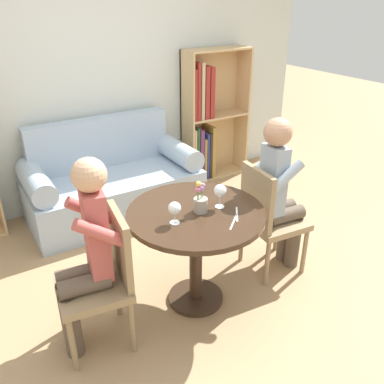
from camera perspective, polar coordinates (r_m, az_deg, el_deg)
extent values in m
plane|color=tan|center=(3.10, 0.50, -14.74)|extent=(16.00, 16.00, 0.00)
cube|color=silver|center=(4.20, -14.61, 16.19)|extent=(5.20, 0.05, 2.70)
cylinder|color=#382619|center=(2.68, 0.56, -3.04)|extent=(0.92, 0.92, 0.03)
cylinder|color=#382619|center=(2.87, 0.53, -9.21)|extent=(0.09, 0.09, 0.67)
cylinder|color=#382619|center=(3.09, 0.50, -14.53)|extent=(0.40, 0.40, 0.03)
cube|color=#9EB2C6|center=(4.12, -10.72, -0.41)|extent=(1.66, 0.80, 0.42)
cube|color=#9EB2C6|center=(4.22, -12.89, 6.84)|extent=(1.44, 0.16, 0.50)
cylinder|color=#9EB2C6|center=(3.83, -21.12, 1.31)|extent=(0.22, 0.72, 0.22)
cylinder|color=#9EB2C6|center=(4.27, -2.09, 5.72)|extent=(0.22, 0.72, 0.22)
cube|color=tan|center=(4.89, 2.46, 11.03)|extent=(0.78, 0.02, 1.48)
cube|color=tan|center=(4.59, -0.62, 10.01)|extent=(0.02, 0.28, 1.48)
cube|color=tan|center=(5.01, 6.98, 11.23)|extent=(0.02, 0.28, 1.48)
cube|color=tan|center=(5.03, 3.12, 2.64)|extent=(0.74, 0.28, 0.02)
cube|color=tan|center=(4.79, 3.34, 10.67)|extent=(0.74, 0.28, 0.02)
cube|color=tan|center=(4.64, 3.59, 19.38)|extent=(0.74, 0.28, 0.02)
cube|color=tan|center=(4.73, -0.15, 5.31)|extent=(0.03, 0.23, 0.62)
cube|color=#234723|center=(4.75, 0.24, 5.48)|extent=(0.03, 0.23, 0.64)
cube|color=#602D5B|center=(4.78, 0.76, 5.45)|extent=(0.05, 0.23, 0.61)
cube|color=olive|center=(4.82, 1.24, 4.91)|extent=(0.03, 0.23, 0.49)
cube|color=navy|center=(4.83, 1.60, 5.31)|extent=(0.03, 0.23, 0.55)
cube|color=#332319|center=(4.85, 1.97, 5.37)|extent=(0.03, 0.23, 0.55)
cube|color=olive|center=(4.86, 2.42, 5.82)|extent=(0.05, 0.23, 0.61)
cube|color=maroon|center=(4.53, -0.15, 13.53)|extent=(0.03, 0.23, 0.55)
cube|color=maroon|center=(4.54, 0.29, 14.01)|extent=(0.03, 0.23, 0.62)
cube|color=tan|center=(4.57, 0.84, 14.06)|extent=(0.04, 0.23, 0.62)
cube|color=maroon|center=(4.60, 1.46, 13.86)|extent=(0.05, 0.23, 0.57)
cube|color=maroon|center=(4.64, 2.16, 13.89)|extent=(0.05, 0.23, 0.56)
cylinder|color=#937A56|center=(2.87, -17.53, -14.99)|extent=(0.04, 0.04, 0.40)
cylinder|color=#937A56|center=(2.61, -16.40, -19.92)|extent=(0.04, 0.04, 0.40)
cylinder|color=#937A56|center=(2.90, -10.39, -13.54)|extent=(0.04, 0.04, 0.40)
cylinder|color=#937A56|center=(2.64, -8.37, -18.21)|extent=(0.04, 0.04, 0.40)
cube|color=#937A56|center=(2.60, -13.70, -12.94)|extent=(0.48, 0.48, 0.05)
cube|color=#937A56|center=(2.48, -9.99, -7.52)|extent=(0.09, 0.38, 0.45)
cylinder|color=#937A56|center=(3.35, 15.50, -8.04)|extent=(0.04, 0.04, 0.40)
cylinder|color=#937A56|center=(3.57, 11.81, -5.22)|extent=(0.04, 0.04, 0.40)
cylinder|color=#937A56|center=(3.15, 10.49, -9.84)|extent=(0.04, 0.04, 0.40)
cylinder|color=#937A56|center=(3.39, 6.96, -6.70)|extent=(0.04, 0.04, 0.40)
cube|color=#937A56|center=(3.24, 11.54, -4.08)|extent=(0.46, 0.46, 0.05)
cube|color=#937A56|center=(3.02, 9.08, -0.83)|extent=(0.08, 0.38, 0.45)
cylinder|color=brown|center=(2.77, -16.89, -16.02)|extent=(0.11, 0.11, 0.45)
cylinder|color=brown|center=(2.68, -16.53, -17.53)|extent=(0.11, 0.11, 0.45)
cylinder|color=brown|center=(2.60, -15.27, -11.05)|extent=(0.31, 0.15, 0.11)
cylinder|color=brown|center=(2.51, -14.83, -12.49)|extent=(0.31, 0.15, 0.11)
cube|color=#B2514C|center=(2.40, -13.26, -5.88)|extent=(0.15, 0.21, 0.56)
cylinder|color=#B2514C|center=(2.48, -14.11, -2.55)|extent=(0.29, 0.11, 0.23)
cylinder|color=#B2514C|center=(2.24, -12.80, -5.64)|extent=(0.29, 0.11, 0.23)
sphere|color=tan|center=(2.23, -14.25, 2.33)|extent=(0.19, 0.19, 0.19)
cylinder|color=brown|center=(3.39, 14.03, -6.80)|extent=(0.11, 0.11, 0.45)
cylinder|color=brown|center=(3.46, 12.89, -5.93)|extent=(0.11, 0.11, 0.45)
cylinder|color=brown|center=(3.19, 13.03, -3.20)|extent=(0.31, 0.14, 0.11)
cylinder|color=brown|center=(3.26, 11.85, -2.35)|extent=(0.31, 0.14, 0.11)
cube|color=#93A3B2|center=(3.04, 11.31, 1.42)|extent=(0.14, 0.21, 0.55)
cylinder|color=#93A3B2|center=(2.91, 13.03, 1.99)|extent=(0.29, 0.10, 0.23)
cylinder|color=#93A3B2|center=(3.10, 9.98, 3.87)|extent=(0.29, 0.10, 0.23)
sphere|color=tan|center=(2.90, 11.97, 8.22)|extent=(0.20, 0.20, 0.20)
cylinder|color=white|center=(2.54, -2.42, -4.31)|extent=(0.06, 0.06, 0.00)
cylinder|color=white|center=(2.53, -2.44, -3.61)|extent=(0.01, 0.01, 0.07)
sphere|color=white|center=(2.49, -2.47, -2.29)|extent=(0.08, 0.08, 0.08)
sphere|color=maroon|center=(2.50, -2.46, -2.50)|extent=(0.06, 0.06, 0.06)
cylinder|color=white|center=(2.73, 3.90, -2.06)|extent=(0.06, 0.06, 0.00)
cylinder|color=white|center=(2.71, 3.93, -1.23)|extent=(0.01, 0.01, 0.08)
sphere|color=white|center=(2.67, 3.98, 0.21)|extent=(0.08, 0.08, 0.08)
sphere|color=maroon|center=(2.68, 3.97, 0.01)|extent=(0.06, 0.06, 0.06)
cylinder|color=#9E9384|center=(2.65, 1.21, -1.84)|extent=(0.09, 0.09, 0.10)
cylinder|color=#4C7A42|center=(2.62, 1.47, 0.07)|extent=(0.01, 0.01, 0.09)
sphere|color=#9E70B2|center=(2.60, 1.48, 0.93)|extent=(0.04, 0.04, 0.04)
cylinder|color=#4C7A42|center=(2.61, 1.29, -0.21)|extent=(0.00, 0.00, 0.07)
sphere|color=#9E70B2|center=(2.59, 1.30, 0.52)|extent=(0.04, 0.04, 0.04)
cylinder|color=#4C7A42|center=(2.59, 0.93, 0.06)|extent=(0.01, 0.00, 0.11)
sphere|color=#EACC4C|center=(2.57, 0.94, 1.14)|extent=(0.04, 0.04, 0.04)
cylinder|color=#4C7A42|center=(2.60, 0.82, -0.35)|extent=(0.01, 0.00, 0.07)
sphere|color=#D16684|center=(2.58, 0.83, 0.34)|extent=(0.04, 0.04, 0.04)
cube|color=silver|center=(2.65, 6.32, -3.10)|extent=(0.12, 0.16, 0.00)
cube|color=silver|center=(2.56, 5.84, -4.21)|extent=(0.15, 0.13, 0.00)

